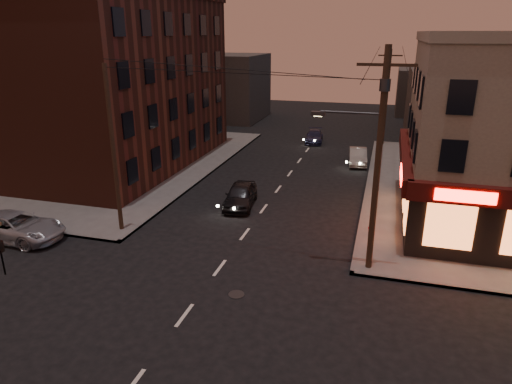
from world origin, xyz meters
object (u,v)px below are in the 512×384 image
(suv_cross, at_px, (16,227))
(fire_hydrant, at_px, (371,228))
(sedan_near, at_px, (240,195))
(sedan_far, at_px, (314,136))
(sedan_mid, at_px, (358,156))

(suv_cross, height_order, fire_hydrant, suv_cross)
(suv_cross, relative_size, sedan_near, 1.22)
(sedan_near, xyz_separation_m, sedan_far, (1.68, 19.22, -0.14))
(sedan_far, height_order, fire_hydrant, sedan_far)
(sedan_mid, bearing_deg, sedan_far, 118.51)
(suv_cross, relative_size, sedan_mid, 1.29)
(sedan_far, bearing_deg, sedan_mid, -61.38)
(sedan_far, bearing_deg, suv_cross, -118.97)
(sedan_far, xyz_separation_m, fire_hydrant, (6.62, -21.79, -0.07))
(sedan_near, distance_m, fire_hydrant, 8.69)
(sedan_near, height_order, sedan_mid, sedan_near)
(sedan_near, xyz_separation_m, fire_hydrant, (8.30, -2.57, -0.21))
(suv_cross, xyz_separation_m, sedan_mid, (16.55, 20.29, -0.06))
(suv_cross, relative_size, fire_hydrant, 7.63)
(suv_cross, bearing_deg, sedan_far, -22.09)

